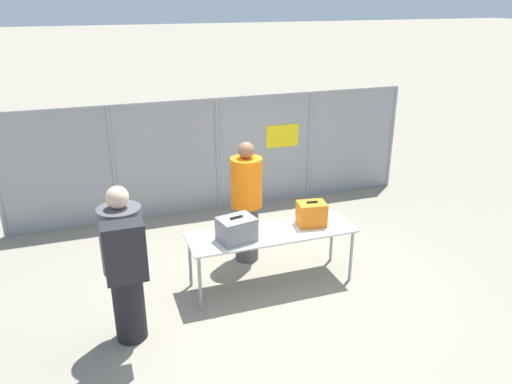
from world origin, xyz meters
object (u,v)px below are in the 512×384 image
at_px(suitcase_orange, 312,214).
at_px(security_worker_near, 247,201).
at_px(inspection_table, 272,236).
at_px(traveler_hooded, 125,261).
at_px(suitcase_grey, 237,229).
at_px(utility_trailer, 288,150).

bearing_deg(suitcase_orange, security_worker_near, 133.33).
height_order(inspection_table, suitcase_orange, suitcase_orange).
relative_size(suitcase_orange, traveler_hooded, 0.22).
relative_size(suitcase_grey, security_worker_near, 0.28).
bearing_deg(security_worker_near, utility_trailer, -137.73).
bearing_deg(utility_trailer, inspection_table, -115.20).
relative_size(inspection_table, traveler_hooded, 1.20).
relative_size(suitcase_grey, suitcase_orange, 1.25).
xyz_separation_m(inspection_table, suitcase_grey, (-0.48, -0.08, 0.20)).
bearing_deg(security_worker_near, suitcase_orange, 116.21).
distance_m(inspection_table, suitcase_orange, 0.59).
relative_size(inspection_table, utility_trailer, 0.48).
bearing_deg(utility_trailer, traveler_hooded, -128.26).
bearing_deg(traveler_hooded, suitcase_grey, 26.58).
xyz_separation_m(suitcase_orange, security_worker_near, (-0.65, 0.69, -0.00)).
xyz_separation_m(suitcase_grey, utility_trailer, (2.50, 4.38, -0.51)).
distance_m(inspection_table, suitcase_grey, 0.53).
xyz_separation_m(inspection_table, suitcase_orange, (0.55, 0.02, 0.21)).
xyz_separation_m(security_worker_near, utility_trailer, (2.12, 3.58, -0.51)).
distance_m(inspection_table, traveler_hooded, 1.95).
bearing_deg(utility_trailer, suitcase_grey, -119.78).
relative_size(suitcase_orange, security_worker_near, 0.22).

